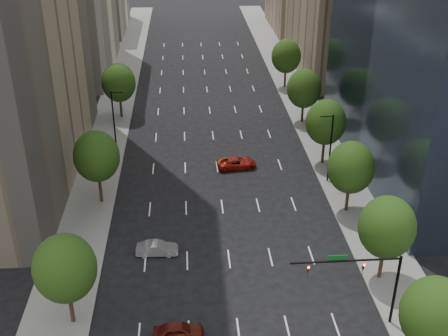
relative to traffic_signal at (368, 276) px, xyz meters
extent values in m
cube|color=slate|center=(-26.03, 30.00, -5.10)|extent=(6.00, 200.00, 0.15)
cube|color=slate|center=(4.97, 30.00, -5.10)|extent=(6.00, 200.00, 0.15)
ellipsoid|color=#1A370F|center=(3.47, -5.00, 0.23)|extent=(5.20, 5.20, 5.98)
cylinder|color=#382316|center=(3.47, 6.00, -3.17)|extent=(0.36, 0.36, 4.00)
ellipsoid|color=#1A370F|center=(3.47, 6.00, 0.59)|extent=(5.20, 5.20, 5.98)
cylinder|color=#382316|center=(3.47, 18.00, -3.22)|extent=(0.36, 0.36, 3.90)
ellipsoid|color=#1A370F|center=(3.47, 18.00, 0.44)|extent=(5.20, 5.20, 5.98)
cylinder|color=#382316|center=(3.47, 30.00, -3.12)|extent=(0.36, 0.36, 4.10)
ellipsoid|color=#1A370F|center=(3.47, 30.00, 0.73)|extent=(5.20, 5.20, 5.98)
cylinder|color=#382316|center=(3.47, 44.00, -3.27)|extent=(0.36, 0.36, 3.80)
ellipsoid|color=#1A370F|center=(3.47, 44.00, 0.30)|extent=(5.20, 5.20, 5.98)
cylinder|color=#382316|center=(3.47, 60.00, -3.17)|extent=(0.36, 0.36, 4.00)
ellipsoid|color=#1A370F|center=(3.47, 60.00, 0.59)|extent=(5.20, 5.20, 5.98)
cylinder|color=#382316|center=(-24.53, 2.00, -3.17)|extent=(0.36, 0.36, 4.00)
ellipsoid|color=#1A370F|center=(-24.53, 2.00, 0.59)|extent=(5.20, 5.20, 5.98)
cylinder|color=#382316|center=(-24.53, 22.00, -3.10)|extent=(0.36, 0.36, 4.15)
ellipsoid|color=#1A370F|center=(-24.53, 22.00, 0.80)|extent=(5.20, 5.20, 5.98)
cylinder|color=#382316|center=(-24.53, 48.00, -3.20)|extent=(0.36, 0.36, 3.95)
ellipsoid|color=#1A370F|center=(-24.53, 48.00, 0.52)|extent=(5.20, 5.20, 5.98)
cylinder|color=black|center=(2.97, 25.00, -0.67)|extent=(0.20, 0.20, 9.00)
cylinder|color=black|center=(2.17, 25.00, 3.63)|extent=(1.60, 0.14, 0.14)
cylinder|color=black|center=(-24.03, 35.00, -0.67)|extent=(0.20, 0.20, 9.00)
cylinder|color=black|center=(-23.23, 35.00, 3.63)|extent=(1.60, 0.14, 0.14)
cylinder|color=black|center=(2.47, 0.00, -1.67)|extent=(0.24, 0.24, 7.00)
cylinder|color=black|center=(-2.03, 0.00, 1.63)|extent=(9.00, 0.18, 0.18)
imported|color=black|center=(-0.53, 0.00, 1.08)|extent=(0.18, 0.22, 1.10)
imported|color=black|center=(-5.03, 0.00, 1.08)|extent=(0.18, 0.22, 1.10)
sphere|color=#FF0C07|center=(-0.53, -0.18, 1.28)|extent=(0.20, 0.20, 0.20)
sphere|color=#FF0C07|center=(-5.03, -0.18, 1.28)|extent=(0.20, 0.20, 0.20)
cube|color=#0C591E|center=(-2.73, 0.00, 1.98)|extent=(1.60, 0.06, 0.45)
imported|color=#4E140D|center=(-15.53, -0.42, -4.46)|extent=(4.25, 1.90, 1.42)
imported|color=#9B9BA0|center=(-17.68, 11.28, -4.48)|extent=(4.25, 1.61, 1.39)
imported|color=maroon|center=(-7.99, 29.48, -4.46)|extent=(5.38, 2.96, 1.43)
camera|label=1|loc=(-14.26, -35.40, 28.91)|focal=45.13mm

